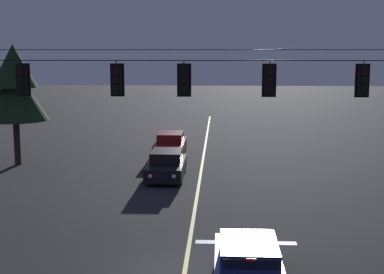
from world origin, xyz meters
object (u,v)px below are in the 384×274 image
(car_oncoming_trailing, at_px, (170,145))
(traffic_light_left_inner, at_px, (116,80))
(car_waiting_near_lane, at_px, (248,267))
(tree_verge_near, at_px, (14,86))
(traffic_light_leftmost, at_px, (22,80))
(traffic_light_centre, at_px, (184,80))
(car_oncoming_lead, at_px, (166,165))
(traffic_light_rightmost, at_px, (363,81))
(traffic_light_right_inner, at_px, (270,80))

(car_oncoming_trailing, bearing_deg, traffic_light_left_inner, -91.59)
(car_waiting_near_lane, xyz_separation_m, tree_verge_near, (-12.26, 16.16, 3.79))
(traffic_light_leftmost, height_order, car_waiting_near_lane, traffic_light_leftmost)
(traffic_light_left_inner, bearing_deg, tree_verge_near, 124.03)
(traffic_light_centre, bearing_deg, traffic_light_left_inner, 180.00)
(traffic_light_left_inner, relative_size, car_oncoming_trailing, 0.28)
(traffic_light_centre, relative_size, tree_verge_near, 0.18)
(traffic_light_centre, distance_m, car_oncoming_lead, 10.25)
(traffic_light_leftmost, relative_size, car_oncoming_trailing, 0.28)
(car_waiting_near_lane, bearing_deg, traffic_light_centre, 114.79)
(car_waiting_near_lane, xyz_separation_m, car_oncoming_lead, (-3.49, 13.29, -0.00))
(traffic_light_rightmost, xyz_separation_m, car_oncoming_lead, (-7.41, 8.95, -4.77))
(traffic_light_left_inner, bearing_deg, traffic_light_right_inner, 0.00)
(traffic_light_left_inner, relative_size, traffic_light_right_inner, 1.00)
(traffic_light_leftmost, distance_m, traffic_light_centre, 5.51)
(traffic_light_rightmost, height_order, tree_verge_near, tree_verge_near)
(traffic_light_right_inner, height_order, traffic_light_rightmost, same)
(traffic_light_leftmost, height_order, traffic_light_left_inner, same)
(traffic_light_leftmost, distance_m, traffic_light_right_inner, 8.36)
(traffic_light_right_inner, relative_size, car_oncoming_lead, 0.28)
(car_oncoming_trailing, bearing_deg, tree_verge_near, -157.82)
(traffic_light_right_inner, relative_size, traffic_light_rightmost, 1.00)
(traffic_light_centre, relative_size, traffic_light_right_inner, 1.00)
(car_oncoming_trailing, height_order, tree_verge_near, tree_verge_near)
(traffic_light_rightmost, bearing_deg, car_oncoming_lead, 129.61)
(traffic_light_rightmost, relative_size, car_oncoming_trailing, 0.28)
(traffic_light_right_inner, bearing_deg, traffic_light_rightmost, 0.00)
(traffic_light_right_inner, distance_m, car_waiting_near_lane, 6.50)
(car_oncoming_lead, height_order, car_oncoming_trailing, same)
(traffic_light_leftmost, height_order, traffic_light_rightmost, same)
(car_oncoming_trailing, bearing_deg, traffic_light_rightmost, -62.99)
(traffic_light_leftmost, distance_m, car_waiting_near_lane, 9.90)
(traffic_light_leftmost, relative_size, car_waiting_near_lane, 0.28)
(traffic_light_left_inner, distance_m, car_waiting_near_lane, 7.73)
(traffic_light_right_inner, xyz_separation_m, car_oncoming_lead, (-4.33, 8.95, -4.77))
(traffic_light_leftmost, xyz_separation_m, car_waiting_near_lane, (7.51, -4.34, -4.77))
(traffic_light_centre, distance_m, car_oncoming_trailing, 16.08)
(car_waiting_near_lane, xyz_separation_m, car_oncoming_trailing, (-3.85, 19.58, -0.00))
(traffic_light_rightmost, bearing_deg, traffic_light_leftmost, 180.00)
(car_waiting_near_lane, height_order, car_oncoming_lead, same)
(traffic_light_right_inner, relative_size, car_waiting_near_lane, 0.28)
(traffic_light_rightmost, bearing_deg, traffic_light_right_inner, 180.00)
(traffic_light_right_inner, xyz_separation_m, tree_verge_near, (-13.10, 11.82, -0.97))
(traffic_light_right_inner, bearing_deg, car_waiting_near_lane, -101.06)
(traffic_light_leftmost, height_order, car_oncoming_trailing, traffic_light_leftmost)
(traffic_light_leftmost, distance_m, car_oncoming_trailing, 16.39)
(traffic_light_rightmost, relative_size, car_oncoming_lead, 0.28)
(traffic_light_rightmost, bearing_deg, tree_verge_near, 143.84)
(tree_verge_near, bearing_deg, traffic_light_left_inner, -55.97)
(traffic_light_left_inner, relative_size, tree_verge_near, 0.18)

